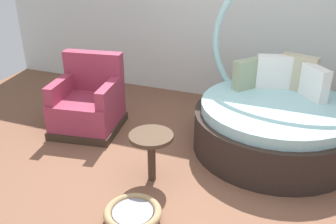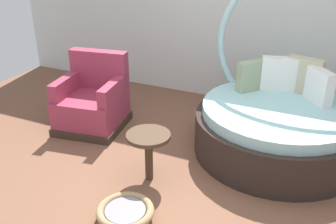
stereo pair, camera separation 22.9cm
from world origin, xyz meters
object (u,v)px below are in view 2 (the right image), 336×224
object	(u,v)px
pet_basket	(125,213)
side_table	(148,142)
round_daybed	(279,118)
red_armchair	(93,102)

from	to	relation	value
pet_basket	side_table	world-z (taller)	side_table
round_daybed	side_table	distance (m)	1.56
red_armchair	side_table	world-z (taller)	red_armchair
red_armchair	side_table	bearing A→B (deg)	-32.08
pet_basket	side_table	bearing A→B (deg)	98.76
red_armchair	side_table	size ratio (longest dim) A/B	1.81
red_armchair	side_table	distance (m)	1.42
round_daybed	red_armchair	distance (m)	2.30
round_daybed	side_table	size ratio (longest dim) A/B	3.88
round_daybed	pet_basket	xyz separation A→B (m)	(-0.97, -1.79, -0.33)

